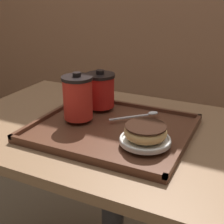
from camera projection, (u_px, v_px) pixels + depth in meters
cafe_table at (113, 167)px, 1.04m from camera, size 1.03×0.66×0.72m
serving_tray at (112, 129)px, 0.95m from camera, size 0.46×0.40×0.02m
coffee_cup_front at (78, 97)px, 0.97m from camera, size 0.10×0.10×0.15m
coffee_cup_rear at (100, 90)px, 1.07m from camera, size 0.10×0.10×0.13m
plate_with_chocolate_donut at (145, 140)px, 0.84m from camera, size 0.14×0.14×0.01m
donut_chocolate_glazed at (146, 131)px, 0.83m from camera, size 0.12×0.12×0.04m
spoon at (145, 114)px, 1.01m from camera, size 0.13×0.13×0.01m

